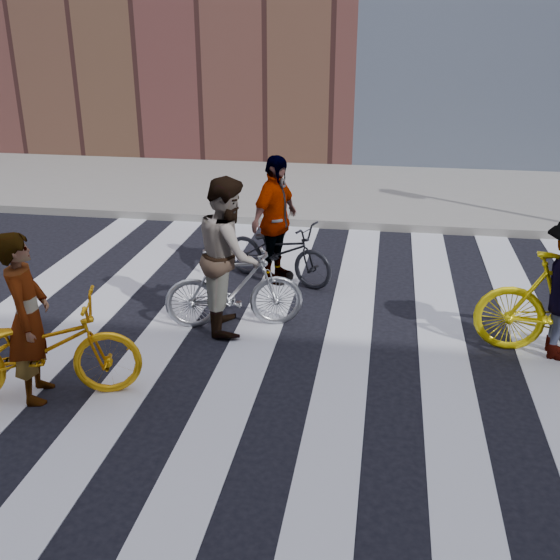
% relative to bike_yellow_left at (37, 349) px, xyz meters
% --- Properties ---
extents(ground, '(100.00, 100.00, 0.00)m').
position_rel_bike_yellow_left_xyz_m(ground, '(2.40, 1.14, -0.53)').
color(ground, black).
rests_on(ground, ground).
extents(sidewalk_far, '(100.00, 5.00, 0.15)m').
position_rel_bike_yellow_left_xyz_m(sidewalk_far, '(2.40, 8.64, -0.45)').
color(sidewalk_far, gray).
rests_on(sidewalk_far, ground).
extents(zebra_crosswalk, '(8.25, 10.00, 0.01)m').
position_rel_bike_yellow_left_xyz_m(zebra_crosswalk, '(2.40, 1.14, -0.52)').
color(zebra_crosswalk, silver).
rests_on(zebra_crosswalk, ground).
extents(bike_yellow_left, '(2.12, 1.26, 1.05)m').
position_rel_bike_yellow_left_xyz_m(bike_yellow_left, '(0.00, 0.00, 0.00)').
color(bike_yellow_left, '#F5AA0D').
rests_on(bike_yellow_left, ground).
extents(bike_silver_mid, '(1.75, 0.87, 1.01)m').
position_rel_bike_yellow_left_xyz_m(bike_silver_mid, '(1.54, 1.89, -0.02)').
color(bike_silver_mid, '#9A9EA3').
rests_on(bike_silver_mid, ground).
extents(bike_dark_rear, '(1.83, 1.20, 0.91)m').
position_rel_bike_yellow_left_xyz_m(bike_dark_rear, '(1.82, 3.48, -0.07)').
color(bike_dark_rear, black).
rests_on(bike_dark_rear, ground).
extents(rider_left, '(0.58, 0.73, 1.74)m').
position_rel_bike_yellow_left_xyz_m(rider_left, '(-0.05, 0.00, 0.34)').
color(rider_left, slate).
rests_on(rider_left, ground).
extents(rider_mid, '(0.91, 1.06, 1.89)m').
position_rel_bike_yellow_left_xyz_m(rider_mid, '(1.49, 1.89, 0.42)').
color(rider_mid, slate).
rests_on(rider_mid, ground).
extents(rider_rear, '(0.81, 1.16, 1.83)m').
position_rel_bike_yellow_left_xyz_m(rider_rear, '(1.77, 3.48, 0.39)').
color(rider_rear, slate).
rests_on(rider_rear, ground).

